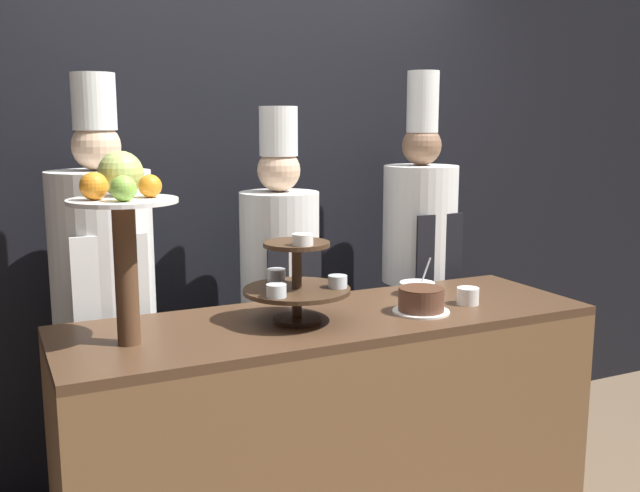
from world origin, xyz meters
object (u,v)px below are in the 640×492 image
(tiered_stand, at_px, (297,281))
(chef_center_left, at_px, (280,284))
(fruit_pedestal, at_px, (122,209))
(cup_white, at_px, (468,296))
(cake_round, at_px, (421,301))
(serving_bowl_far, at_px, (417,288))
(chef_center_right, at_px, (419,257))
(chef_left, at_px, (104,289))

(tiered_stand, xyz_separation_m, chef_center_left, (0.18, 0.60, -0.15))
(fruit_pedestal, xyz_separation_m, cup_white, (1.31, -0.08, -0.41))
(cake_round, xyz_separation_m, serving_bowl_far, (0.14, 0.25, -0.02))
(cup_white, xyz_separation_m, chef_center_left, (-0.54, 0.66, -0.04))
(chef_center_right, bearing_deg, fruit_pedestal, -159.08)
(chef_left, bearing_deg, serving_bowl_far, -19.94)
(cake_round, bearing_deg, serving_bowl_far, 59.85)
(fruit_pedestal, bearing_deg, chef_left, 88.72)
(chef_center_left, bearing_deg, chef_center_right, 0.00)
(cup_white, bearing_deg, chef_left, 153.04)
(cake_round, bearing_deg, chef_center_left, 113.54)
(fruit_pedestal, distance_m, chef_center_left, 1.07)
(fruit_pedestal, height_order, cup_white, fruit_pedestal)
(serving_bowl_far, bearing_deg, cup_white, -67.47)
(fruit_pedestal, xyz_separation_m, serving_bowl_far, (1.22, 0.14, -0.41))
(chef_center_left, bearing_deg, fruit_pedestal, -143.30)
(tiered_stand, relative_size, chef_left, 0.21)
(cake_round, height_order, cup_white, cake_round)
(cup_white, height_order, chef_center_left, chef_center_left)
(fruit_pedestal, xyz_separation_m, cake_round, (1.08, -0.11, -0.39))
(chef_left, bearing_deg, fruit_pedestal, -91.28)
(chef_center_left, height_order, chef_center_right, chef_center_right)
(chef_center_left, xyz_separation_m, chef_center_right, (0.74, 0.00, 0.07))
(cake_round, relative_size, chef_left, 0.12)
(serving_bowl_far, bearing_deg, cake_round, -120.15)
(cup_white, distance_m, serving_bowl_far, 0.24)
(serving_bowl_far, height_order, chef_center_right, chef_center_right)
(serving_bowl_far, bearing_deg, chef_left, 160.06)
(cup_white, relative_size, chef_center_right, 0.05)
(cup_white, distance_m, chef_left, 1.46)
(fruit_pedestal, xyz_separation_m, chef_left, (0.01, 0.58, -0.39))
(chef_left, bearing_deg, cup_white, -26.96)
(serving_bowl_far, distance_m, chef_center_right, 0.53)
(tiered_stand, xyz_separation_m, chef_left, (-0.59, 0.60, -0.10))
(cup_white, height_order, serving_bowl_far, serving_bowl_far)
(chef_center_left, bearing_deg, tiered_stand, -106.52)
(cup_white, xyz_separation_m, chef_center_right, (0.20, 0.66, 0.03))
(fruit_pedestal, relative_size, chef_center_right, 0.33)
(serving_bowl_far, xyz_separation_m, chef_center_left, (-0.44, 0.44, -0.03))
(tiered_stand, height_order, fruit_pedestal, fruit_pedestal)
(cup_white, height_order, chef_center_right, chef_center_right)
(cake_round, distance_m, cup_white, 0.24)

